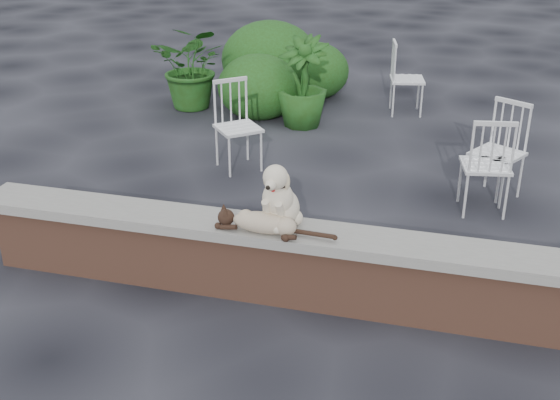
% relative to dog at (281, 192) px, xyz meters
% --- Properties ---
extents(ground, '(60.00, 60.00, 0.00)m').
position_rel_dog_xyz_m(ground, '(0.72, -0.05, -0.84)').
color(ground, black).
rests_on(ground, ground).
extents(brick_wall, '(6.00, 0.30, 0.50)m').
position_rel_dog_xyz_m(brick_wall, '(0.72, -0.05, -0.59)').
color(brick_wall, brown).
rests_on(brick_wall, ground).
extents(capstone, '(6.20, 0.40, 0.08)m').
position_rel_dog_xyz_m(capstone, '(0.72, -0.05, -0.30)').
color(capstone, slate).
rests_on(capstone, brick_wall).
extents(dog, '(0.38, 0.47, 0.51)m').
position_rel_dog_xyz_m(dog, '(0.00, 0.00, 0.00)').
color(dog, beige).
rests_on(dog, capstone).
extents(cat, '(1.05, 0.36, 0.18)m').
position_rel_dog_xyz_m(cat, '(-0.08, -0.15, -0.17)').
color(cat, tan).
rests_on(cat, capstone).
extents(chair_a, '(0.79, 0.79, 0.94)m').
position_rel_dog_xyz_m(chair_a, '(-1.08, 2.28, -0.37)').
color(chair_a, white).
rests_on(chair_a, ground).
extents(chair_d, '(0.76, 0.76, 0.94)m').
position_rel_dog_xyz_m(chair_d, '(1.54, 2.22, -0.37)').
color(chair_d, white).
rests_on(chair_d, ground).
extents(chair_e, '(0.66, 0.66, 0.94)m').
position_rel_dog_xyz_m(chair_e, '(0.44, 4.67, -0.37)').
color(chair_e, white).
rests_on(chair_e, ground).
extents(chair_c, '(0.65, 0.65, 0.94)m').
position_rel_dog_xyz_m(chair_c, '(1.43, 1.88, -0.37)').
color(chair_c, white).
rests_on(chair_c, ground).
extents(potted_plant_a, '(1.03, 0.89, 1.12)m').
position_rel_dog_xyz_m(potted_plant_a, '(-2.32, 4.18, -0.27)').
color(potted_plant_a, '#1E3F12').
rests_on(potted_plant_a, ground).
extents(potted_plant_b, '(0.74, 0.74, 1.11)m').
position_rel_dog_xyz_m(potted_plant_b, '(-0.76, 3.83, -0.28)').
color(potted_plant_b, '#1E3F12').
rests_on(potted_plant_b, ground).
extents(shrubbery, '(1.80, 2.11, 1.10)m').
position_rel_dog_xyz_m(shrubbery, '(-1.36, 4.83, -0.40)').
color(shrubbery, '#1E3F12').
rests_on(shrubbery, ground).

